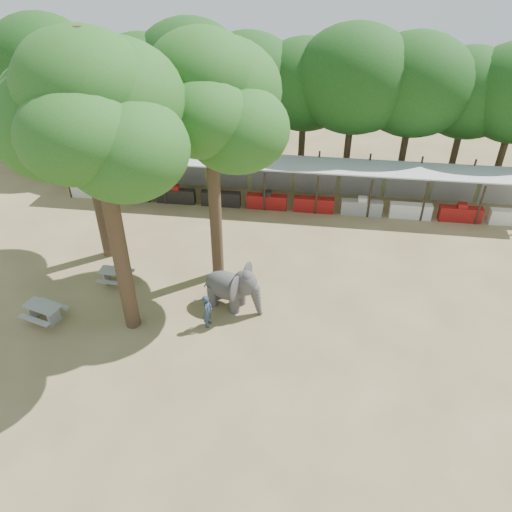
# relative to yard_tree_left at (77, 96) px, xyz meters

# --- Properties ---
(ground) EXTENTS (100.00, 100.00, 0.00)m
(ground) POSITION_rel_yard_tree_left_xyz_m (9.13, -7.19, -8.20)
(ground) COLOR brown
(ground) RESTS_ON ground
(vendor_stalls) EXTENTS (28.00, 2.99, 2.80)m
(vendor_stalls) POSITION_rel_yard_tree_left_xyz_m (9.13, 6.65, -7.02)
(vendor_stalls) COLOR #A9ACB1
(vendor_stalls) RESTS_ON ground
(yard_tree_left) EXTENTS (7.10, 6.90, 11.02)m
(yard_tree_left) POSITION_rel_yard_tree_left_xyz_m (0.00, 0.00, 0.00)
(yard_tree_left) COLOR #332316
(yard_tree_left) RESTS_ON ground
(yard_tree_center) EXTENTS (7.10, 6.90, 12.04)m
(yard_tree_center) POSITION_rel_yard_tree_left_xyz_m (3.00, -5.00, 1.01)
(yard_tree_center) COLOR #332316
(yard_tree_center) RESTS_ON ground
(yard_tree_back) EXTENTS (7.10, 6.90, 11.36)m
(yard_tree_back) POSITION_rel_yard_tree_left_xyz_m (6.00, -1.00, 0.34)
(yard_tree_back) COLOR #332316
(yard_tree_back) RESTS_ON ground
(backdrop_trees) EXTENTS (46.46, 5.95, 8.33)m
(backdrop_trees) POSITION_rel_yard_tree_left_xyz_m (9.13, 11.81, -2.69)
(backdrop_trees) COLOR #332316
(backdrop_trees) RESTS_ON ground
(elephant) EXTENTS (2.93, 2.17, 2.18)m
(elephant) POSITION_rel_yard_tree_left_xyz_m (7.26, -3.41, -7.11)
(elephant) COLOR #3A3838
(elephant) RESTS_ON ground
(handler) EXTENTS (0.43, 0.61, 1.61)m
(handler) POSITION_rel_yard_tree_left_xyz_m (6.40, -4.82, -7.40)
(handler) COLOR #26384C
(handler) RESTS_ON ground
(picnic_table_near) EXTENTS (1.94, 1.83, 0.80)m
(picnic_table_near) POSITION_rel_yard_tree_left_xyz_m (-0.78, -5.42, -7.68)
(picnic_table_near) COLOR gray
(picnic_table_near) RESTS_ON ground
(picnic_table_far) EXTENTS (1.52, 1.38, 0.73)m
(picnic_table_far) POSITION_rel_yard_tree_left_xyz_m (1.36, -2.47, -7.72)
(picnic_table_far) COLOR gray
(picnic_table_far) RESTS_ON ground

